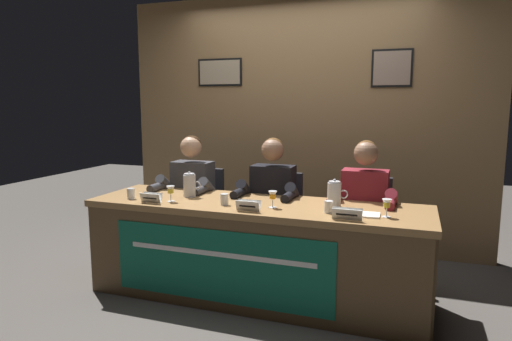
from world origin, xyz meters
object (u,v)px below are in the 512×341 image
at_px(juice_glass_left, 171,191).
at_px(nameplate_right, 347,214).
at_px(water_cup_left, 131,194).
at_px(panelist_right, 363,206).
at_px(chair_center, 277,225).
at_px(document_stack_right, 364,215).
at_px(water_pitcher_right_side, 334,194).
at_px(water_cup_center, 224,200).
at_px(conference_table, 251,238).
at_px(panelist_center, 270,199).
at_px(chair_right, 365,233).
at_px(nameplate_left, 151,198).
at_px(nameplate_center, 248,206).
at_px(chair_left, 199,218).
at_px(water_cup_right, 329,208).
at_px(juice_glass_center, 273,196).
at_px(panelist_left, 189,193).
at_px(water_pitcher_left_side, 190,185).
at_px(juice_glass_right, 387,205).

relative_size(juice_glass_left, nameplate_right, 0.63).
height_order(juice_glass_left, nameplate_right, juice_glass_left).
relative_size(water_cup_left, panelist_right, 0.07).
distance_m(chair_center, document_stack_right, 1.11).
height_order(chair_center, water_pitcher_right_side, water_pitcher_right_side).
distance_m(water_cup_left, water_cup_center, 0.79).
xyz_separation_m(conference_table, panelist_right, (0.77, 0.46, 0.21)).
distance_m(panelist_center, document_stack_right, 0.95).
bearing_deg(document_stack_right, water_pitcher_right_side, 142.00).
bearing_deg(document_stack_right, chair_center, 140.62).
height_order(chair_right, document_stack_right, chair_right).
bearing_deg(nameplate_left, conference_table, 12.82).
distance_m(water_cup_left, nameplate_right, 1.72).
relative_size(nameplate_center, panelist_right, 0.14).
height_order(panelist_center, nameplate_center, panelist_center).
height_order(chair_left, water_cup_right, chair_left).
xyz_separation_m(chair_left, juice_glass_left, (0.13, -0.74, 0.41)).
height_order(nameplate_left, chair_right, chair_right).
bearing_deg(panelist_center, chair_left, 165.48).
height_order(water_cup_center, document_stack_right, water_cup_center).
xyz_separation_m(juice_glass_left, water_cup_right, (1.22, 0.05, -0.05)).
xyz_separation_m(juice_glass_left, document_stack_right, (1.46, 0.06, -0.08)).
xyz_separation_m(panelist_right, nameplate_right, (-0.04, -0.64, 0.08)).
distance_m(water_cup_left, chair_center, 1.29).
bearing_deg(water_cup_center, juice_glass_center, 5.55).
bearing_deg(water_cup_right, panelist_left, 160.21).
distance_m(nameplate_left, panelist_right, 1.65).
relative_size(water_cup_right, water_pitcher_right_side, 0.40).
relative_size(nameplate_left, document_stack_right, 0.78).
bearing_deg(water_pitcher_left_side, juice_glass_right, -5.62).
bearing_deg(water_cup_center, water_cup_left, -176.27).
bearing_deg(chair_right, panelist_right, -90.00).
bearing_deg(water_pitcher_left_side, document_stack_right, -6.22).
distance_m(panelist_center, panelist_right, 0.77).
xyz_separation_m(conference_table, water_cup_left, (-0.98, -0.10, 0.29)).
relative_size(water_cup_center, water_pitcher_left_side, 0.40).
distance_m(panelist_right, nameplate_right, 0.65).
bearing_deg(chair_right, document_stack_right, -85.43).
xyz_separation_m(juice_glass_left, panelist_center, (0.63, 0.54, -0.13)).
bearing_deg(juice_glass_center, document_stack_right, -0.61).
xyz_separation_m(water_pitcher_left_side, water_pitcher_right_side, (1.17, 0.03, 0.00)).
relative_size(water_cup_right, water_pitcher_left_side, 0.40).
relative_size(conference_table, nameplate_left, 15.52).
distance_m(chair_left, nameplate_left, 0.90).
relative_size(nameplate_left, water_cup_center, 1.97).
height_order(panelist_right, water_pitcher_right_side, panelist_right).
relative_size(panelist_right, document_stack_right, 5.63).
bearing_deg(chair_center, chair_right, 0.00).
bearing_deg(panelist_center, chair_right, 14.52).
distance_m(conference_table, document_stack_right, 0.86).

